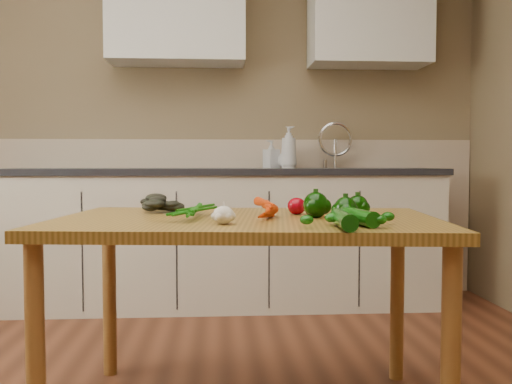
{
  "coord_description": "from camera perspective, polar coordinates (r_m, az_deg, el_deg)",
  "views": [
    {
      "loc": [
        0.17,
        -1.55,
        0.94
      ],
      "look_at": [
        0.33,
        0.78,
        0.82
      ],
      "focal_mm": 40.0,
      "sensor_mm": 36.0,
      "label": 1
    }
  ],
  "objects": [
    {
      "name": "room",
      "position": [
        1.76,
        -9.56,
        13.01
      ],
      "size": [
        4.04,
        5.04,
        2.64
      ],
      "color": "brown",
      "rests_on": "ground"
    },
    {
      "name": "counter_run",
      "position": [
        3.77,
        -3.17,
        -4.37
      ],
      "size": [
        2.84,
        0.64,
        1.14
      ],
      "color": "beige",
      "rests_on": "ground"
    },
    {
      "name": "upper_cabinets",
      "position": [
        4.01,
        1.24,
        17.57
      ],
      "size": [
        2.15,
        0.35,
        0.7
      ],
      "color": "silver",
      "rests_on": "room"
    },
    {
      "name": "table",
      "position": [
        2.1,
        -0.91,
        -4.78
      ],
      "size": [
        1.46,
        1.03,
        0.74
      ],
      "rotation": [
        0.0,
        0.0,
        -0.11
      ],
      "color": "olive",
      "rests_on": "ground"
    },
    {
      "name": "soap_bottle_a",
      "position": [
        3.84,
        3.29,
        4.48
      ],
      "size": [
        0.15,
        0.15,
        0.28
      ],
      "primitive_type": "imported",
      "rotation": [
        0.0,
        0.0,
        0.57
      ],
      "color": "silver",
      "rests_on": "counter_run"
    },
    {
      "name": "soap_bottle_b",
      "position": [
        3.92,
        1.54,
        3.8
      ],
      "size": [
        0.12,
        0.12,
        0.19
      ],
      "primitive_type": "imported",
      "rotation": [
        0.0,
        0.0,
        5.31
      ],
      "color": "silver",
      "rests_on": "counter_run"
    },
    {
      "name": "soap_bottle_c",
      "position": [
        3.91,
        3.07,
        3.56
      ],
      "size": [
        0.15,
        0.15,
        0.16
      ],
      "primitive_type": "imported",
      "rotation": [
        0.0,
        0.0,
        4.52
      ],
      "color": "silver",
      "rests_on": "counter_run"
    },
    {
      "name": "carrot_bunch",
      "position": [
        2.08,
        -1.24,
        -1.64
      ],
      "size": [
        0.28,
        0.22,
        0.07
      ],
      "primitive_type": null,
      "rotation": [
        0.0,
        0.0,
        -0.11
      ],
      "color": "#C73204",
      "rests_on": "table"
    },
    {
      "name": "leafy_greens",
      "position": [
        2.34,
        -9.54,
        -0.79
      ],
      "size": [
        0.2,
        0.18,
        0.1
      ],
      "primitive_type": null,
      "color": "black",
      "rests_on": "table"
    },
    {
      "name": "garlic_bulb",
      "position": [
        1.86,
        -3.27,
        -2.33
      ],
      "size": [
        0.07,
        0.07,
        0.06
      ],
      "primitive_type": "ellipsoid",
      "color": "silver",
      "rests_on": "table"
    },
    {
      "name": "pepper_a",
      "position": [
        2.09,
        5.99,
        -1.3
      ],
      "size": [
        0.09,
        0.09,
        0.09
      ],
      "primitive_type": "sphere",
      "color": "black",
      "rests_on": "table"
    },
    {
      "name": "pepper_b",
      "position": [
        2.13,
        10.12,
        -1.43
      ],
      "size": [
        0.08,
        0.08,
        0.08
      ],
      "primitive_type": "sphere",
      "color": "black",
      "rests_on": "table"
    },
    {
      "name": "pepper_c",
      "position": [
        1.99,
        8.94,
        -1.69
      ],
      "size": [
        0.08,
        0.08,
        0.08
      ],
      "primitive_type": "sphere",
      "color": "black",
      "rests_on": "table"
    },
    {
      "name": "tomato_a",
      "position": [
        2.2,
        4.09,
        -1.42
      ],
      "size": [
        0.07,
        0.07,
        0.07
      ],
      "primitive_type": "ellipsoid",
      "color": "#90020F",
      "rests_on": "table"
    },
    {
      "name": "tomato_b",
      "position": [
        2.33,
        6.56,
        -1.27
      ],
      "size": [
        0.06,
        0.06,
        0.06
      ],
      "primitive_type": "ellipsoid",
      "color": "#C14E04",
      "rests_on": "table"
    },
    {
      "name": "tomato_c",
      "position": [
        2.21,
        10.36,
        -1.52
      ],
      "size": [
        0.06,
        0.06,
        0.06
      ],
      "primitive_type": "ellipsoid",
      "color": "#C14E04",
      "rests_on": "table"
    },
    {
      "name": "zucchini_a",
      "position": [
        1.85,
        10.36,
        -2.49
      ],
      "size": [
        0.09,
        0.2,
        0.05
      ],
      "primitive_type": "cylinder",
      "rotation": [
        1.57,
        0.0,
        0.18
      ],
      "color": "#094006",
      "rests_on": "table"
    },
    {
      "name": "zucchini_b",
      "position": [
        1.76,
        8.73,
        -2.75
      ],
      "size": [
        0.06,
        0.23,
        0.05
      ],
      "primitive_type": "cylinder",
      "rotation": [
        1.57,
        0.0,
        -0.05
      ],
      "color": "#094006",
      "rests_on": "table"
    }
  ]
}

